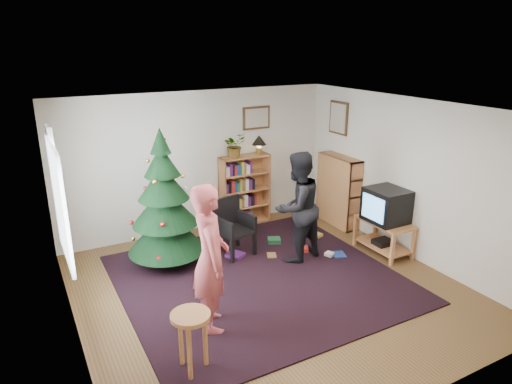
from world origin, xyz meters
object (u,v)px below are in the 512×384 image
picture_right (339,118)px  person_by_chair (297,207)px  person_standing (210,258)px  picture_back (256,118)px  stool (191,327)px  armchair (232,224)px  tv_stand (384,234)px  bookshelf_back (245,189)px  bookshelf_right (338,190)px  potted_plant (235,145)px  christmas_tree (165,210)px  crt_tv (386,205)px  table_lamp (259,141)px

picture_right → person_by_chair: (-1.64, -1.16, -1.08)m
person_by_chair → person_standing: bearing=15.4°
person_standing → picture_right: bearing=-44.3°
picture_back → stool: bearing=-127.1°
picture_right → stool: (-4.01, -2.81, -1.42)m
armchair → stool: 2.82m
picture_right → tv_stand: picture_right is taller
bookshelf_back → person_standing: person_standing is taller
armchair → picture_back: bearing=36.3°
bookshelf_right → potted_plant: (-1.71, 0.87, 0.86)m
stool → bookshelf_back: bearing=55.2°
tv_stand → person_standing: bearing=-170.5°
armchair → potted_plant: potted_plant is taller
stool → person_standing: 0.89m
bookshelf_right → christmas_tree: bearing=91.0°
picture_back → crt_tv: 2.83m
tv_stand → person_standing: person_standing is taller
bookshelf_right → potted_plant: potted_plant is taller
picture_right → bookshelf_back: (-1.64, 0.59, -1.29)m
stool → potted_plant: size_ratio=1.56×
bookshelf_back → potted_plant: (-0.20, 0.00, 0.86)m
bookshelf_back → crt_tv: size_ratio=2.13×
picture_back → stool: (-2.68, -3.54, -1.42)m
person_standing → table_lamp: size_ratio=5.13×
picture_right → crt_tv: size_ratio=0.98×
picture_back → potted_plant: size_ratio=1.25×
tv_stand → stool: size_ratio=1.34×
person_standing → potted_plant: size_ratio=4.12×
picture_right → armchair: (-2.42, -0.48, -1.45)m
bookshelf_right → crt_tv: bearing=174.8°
picture_right → table_lamp: picture_right is taller
picture_back → person_by_chair: bearing=-99.4°
stool → person_standing: bearing=51.9°
christmas_tree → stool: size_ratio=3.12×
table_lamp → armchair: bearing=-135.3°
tv_stand → picture_right: bearing=81.1°
picture_back → picture_right: picture_right is taller
bookshelf_back → picture_back: bearing=23.1°
picture_back → crt_tv: picture_back is taller
person_by_chair → armchair: bearing=-54.3°
bookshelf_back → bookshelf_right: same height
picture_back → person_standing: bearing=-126.9°
tv_stand → potted_plant: size_ratio=2.08×
picture_back → christmas_tree: bearing=-153.5°
picture_back → christmas_tree: size_ratio=0.26×
armchair → potted_plant: (0.58, 1.07, 1.02)m
picture_right → potted_plant: 1.98m
person_standing → crt_tv: bearing=-66.7°
person_by_chair → potted_plant: 1.88m
potted_plant → person_by_chair: bearing=-83.4°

